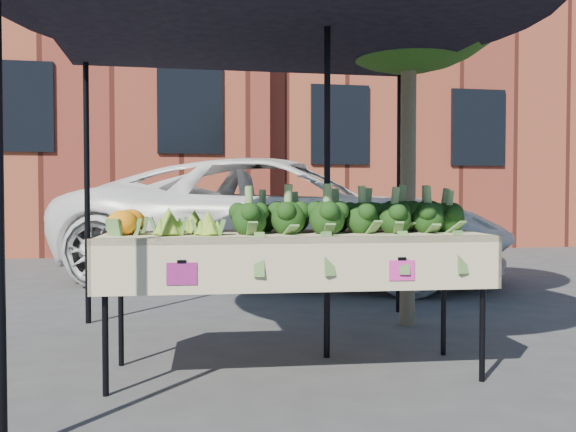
# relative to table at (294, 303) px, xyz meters

# --- Properties ---
(ground) EXTENTS (90.00, 90.00, 0.00)m
(ground) POSITION_rel_table_xyz_m (0.08, -0.06, -0.45)
(ground) COLOR #363639
(table) EXTENTS (2.44, 0.94, 0.90)m
(table) POSITION_rel_table_xyz_m (0.00, 0.00, 0.00)
(table) COLOR beige
(table) RESTS_ON ground
(canopy) EXTENTS (3.16, 3.16, 2.74)m
(canopy) POSITION_rel_table_xyz_m (-0.05, 0.42, 0.92)
(canopy) COLOR black
(canopy) RESTS_ON ground
(broccoli_heap) EXTENTS (1.61, 0.58, 0.27)m
(broccoli_heap) POSITION_rel_table_xyz_m (0.39, 0.03, 0.59)
(broccoli_heap) COLOR black
(broccoli_heap) RESTS_ON table
(romanesco_cluster) EXTENTS (0.44, 0.48, 0.21)m
(romanesco_cluster) POSITION_rel_table_xyz_m (-0.66, -0.01, 0.55)
(romanesco_cluster) COLOR #8FBA33
(romanesco_cluster) RESTS_ON table
(cauliflower_pair) EXTENTS (0.24, 0.44, 0.19)m
(cauliflower_pair) POSITION_rel_table_xyz_m (-1.03, 0.07, 0.54)
(cauliflower_pair) COLOR orange
(cauliflower_pair) RESTS_ON table
(vehicle) EXTENTS (2.50, 3.10, 5.84)m
(vehicle) POSITION_rel_table_xyz_m (0.71, 4.35, 2.47)
(vehicle) COLOR white
(vehicle) RESTS_ON ground
(street_tree) EXTENTS (1.96, 1.96, 3.86)m
(street_tree) POSITION_rel_table_xyz_m (1.26, 1.27, 1.48)
(street_tree) COLOR #1E4C14
(street_tree) RESTS_ON ground
(building_right) EXTENTS (12.00, 8.00, 8.50)m
(building_right) POSITION_rel_table_xyz_m (7.08, 12.44, 3.80)
(building_right) COLOR maroon
(building_right) RESTS_ON ground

